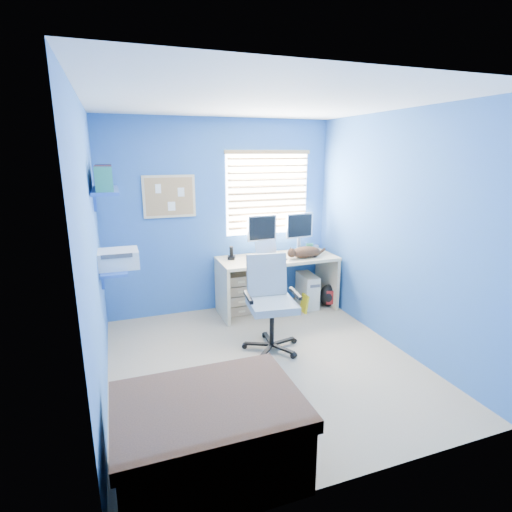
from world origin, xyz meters
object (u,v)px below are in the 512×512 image
object	(u,v)px
cat	(306,252)
desk	(277,284)
laptop	(272,251)
office_chair	(271,315)
tower_pc	(307,290)

from	to	relation	value
cat	desk	bearing A→B (deg)	151.86
laptop	office_chair	xyz separation A→B (m)	(-0.36, -0.87, -0.47)
desk	cat	size ratio (longest dim) A/B	3.81
office_chair	laptop	bearing A→B (deg)	67.44
desk	office_chair	world-z (taller)	office_chair
office_chair	cat	bearing A→B (deg)	45.37
cat	tower_pc	distance (m)	0.62
laptop	office_chair	distance (m)	1.06
desk	cat	world-z (taller)	cat
desk	cat	distance (m)	0.58
laptop	cat	bearing A→B (deg)	-21.96
cat	office_chair	world-z (taller)	office_chair
laptop	tower_pc	size ratio (longest dim) A/B	0.73
desk	cat	bearing A→B (deg)	-21.27
desk	laptop	bearing A→B (deg)	-140.48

